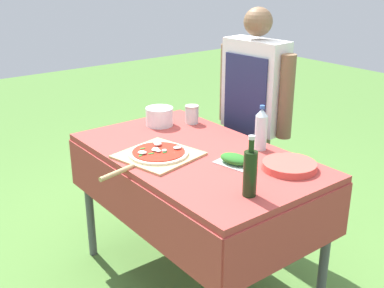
{
  "coord_description": "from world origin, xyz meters",
  "views": [
    {
      "loc": [
        1.86,
        -1.47,
        1.77
      ],
      "look_at": [
        -0.03,
        0.0,
        0.86
      ],
      "focal_mm": 45.0,
      "sensor_mm": 36.0,
      "label": 1
    }
  ],
  "objects_px": {
    "water_bottle": "(261,129)",
    "herb_container": "(235,160)",
    "prep_table": "(196,170)",
    "plate_stack": "(289,166)",
    "person_cook": "(254,108)",
    "mixing_tub": "(159,117)",
    "sauce_jar": "(192,115)",
    "pizza_on_peel": "(157,154)",
    "oil_bottle": "(250,172)"
  },
  "relations": [
    {
      "from": "mixing_tub",
      "to": "water_bottle",
      "type": "bearing_deg",
      "value": 16.65
    },
    {
      "from": "prep_table",
      "to": "water_bottle",
      "type": "height_order",
      "value": "water_bottle"
    },
    {
      "from": "herb_container",
      "to": "mixing_tub",
      "type": "bearing_deg",
      "value": 176.21
    },
    {
      "from": "water_bottle",
      "to": "plate_stack",
      "type": "distance_m",
      "value": 0.3
    },
    {
      "from": "pizza_on_peel",
      "to": "mixing_tub",
      "type": "distance_m",
      "value": 0.52
    },
    {
      "from": "water_bottle",
      "to": "herb_container",
      "type": "height_order",
      "value": "water_bottle"
    },
    {
      "from": "plate_stack",
      "to": "sauce_jar",
      "type": "relative_size",
      "value": 2.39
    },
    {
      "from": "herb_container",
      "to": "plate_stack",
      "type": "height_order",
      "value": "herb_container"
    },
    {
      "from": "prep_table",
      "to": "mixing_tub",
      "type": "bearing_deg",
      "value": 167.89
    },
    {
      "from": "oil_bottle",
      "to": "prep_table",
      "type": "bearing_deg",
      "value": 167.05
    },
    {
      "from": "oil_bottle",
      "to": "mixing_tub",
      "type": "xyz_separation_m",
      "value": [
        -1.03,
        0.23,
        -0.05
      ]
    },
    {
      "from": "mixing_tub",
      "to": "plate_stack",
      "type": "height_order",
      "value": "mixing_tub"
    },
    {
      "from": "pizza_on_peel",
      "to": "sauce_jar",
      "type": "bearing_deg",
      "value": 111.95
    },
    {
      "from": "herb_container",
      "to": "person_cook",
      "type": "bearing_deg",
      "value": 128.21
    },
    {
      "from": "herb_container",
      "to": "mixing_tub",
      "type": "height_order",
      "value": "mixing_tub"
    },
    {
      "from": "plate_stack",
      "to": "oil_bottle",
      "type": "bearing_deg",
      "value": -76.61
    },
    {
      "from": "mixing_tub",
      "to": "prep_table",
      "type": "bearing_deg",
      "value": -12.11
    },
    {
      "from": "sauce_jar",
      "to": "mixing_tub",
      "type": "bearing_deg",
      "value": -115.77
    },
    {
      "from": "water_bottle",
      "to": "herb_container",
      "type": "xyz_separation_m",
      "value": [
        0.07,
        -0.25,
        -0.09
      ]
    },
    {
      "from": "water_bottle",
      "to": "pizza_on_peel",
      "type": "bearing_deg",
      "value": -116.74
    },
    {
      "from": "prep_table",
      "to": "herb_container",
      "type": "bearing_deg",
      "value": 13.45
    },
    {
      "from": "person_cook",
      "to": "sauce_jar",
      "type": "distance_m",
      "value": 0.4
    },
    {
      "from": "person_cook",
      "to": "herb_container",
      "type": "relative_size",
      "value": 7.21
    },
    {
      "from": "person_cook",
      "to": "water_bottle",
      "type": "height_order",
      "value": "person_cook"
    },
    {
      "from": "prep_table",
      "to": "plate_stack",
      "type": "height_order",
      "value": "plate_stack"
    },
    {
      "from": "pizza_on_peel",
      "to": "water_bottle",
      "type": "distance_m",
      "value": 0.57
    },
    {
      "from": "water_bottle",
      "to": "mixing_tub",
      "type": "distance_m",
      "value": 0.7
    },
    {
      "from": "oil_bottle",
      "to": "plate_stack",
      "type": "distance_m",
      "value": 0.37
    },
    {
      "from": "pizza_on_peel",
      "to": "prep_table",
      "type": "bearing_deg",
      "value": 55.42
    },
    {
      "from": "prep_table",
      "to": "plate_stack",
      "type": "distance_m",
      "value": 0.52
    },
    {
      "from": "person_cook",
      "to": "pizza_on_peel",
      "type": "bearing_deg",
      "value": 94.15
    },
    {
      "from": "pizza_on_peel",
      "to": "sauce_jar",
      "type": "relative_size",
      "value": 5.3
    },
    {
      "from": "prep_table",
      "to": "herb_container",
      "type": "relative_size",
      "value": 6.59
    },
    {
      "from": "mixing_tub",
      "to": "plate_stack",
      "type": "distance_m",
      "value": 0.95
    },
    {
      "from": "water_bottle",
      "to": "sauce_jar",
      "type": "bearing_deg",
      "value": -178.34
    },
    {
      "from": "mixing_tub",
      "to": "sauce_jar",
      "type": "distance_m",
      "value": 0.2
    },
    {
      "from": "pizza_on_peel",
      "to": "mixing_tub",
      "type": "relative_size",
      "value": 3.56
    },
    {
      "from": "plate_stack",
      "to": "sauce_jar",
      "type": "bearing_deg",
      "value": 175.99
    },
    {
      "from": "person_cook",
      "to": "herb_container",
      "type": "height_order",
      "value": "person_cook"
    },
    {
      "from": "pizza_on_peel",
      "to": "herb_container",
      "type": "height_order",
      "value": "herb_container"
    },
    {
      "from": "plate_stack",
      "to": "pizza_on_peel",
      "type": "bearing_deg",
      "value": -141.2
    },
    {
      "from": "oil_bottle",
      "to": "herb_container",
      "type": "height_order",
      "value": "oil_bottle"
    },
    {
      "from": "mixing_tub",
      "to": "sauce_jar",
      "type": "bearing_deg",
      "value": 64.23
    },
    {
      "from": "sauce_jar",
      "to": "water_bottle",
      "type": "bearing_deg",
      "value": 1.66
    },
    {
      "from": "prep_table",
      "to": "mixing_tub",
      "type": "relative_size",
      "value": 8.21
    },
    {
      "from": "pizza_on_peel",
      "to": "plate_stack",
      "type": "bearing_deg",
      "value": 26.44
    },
    {
      "from": "oil_bottle",
      "to": "mixing_tub",
      "type": "distance_m",
      "value": 1.06
    },
    {
      "from": "person_cook",
      "to": "herb_container",
      "type": "bearing_deg",
      "value": 123.09
    },
    {
      "from": "oil_bottle",
      "to": "water_bottle",
      "type": "xyz_separation_m",
      "value": [
        -0.36,
        0.43,
        0.01
      ]
    },
    {
      "from": "oil_bottle",
      "to": "plate_stack",
      "type": "bearing_deg",
      "value": 103.39
    }
  ]
}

